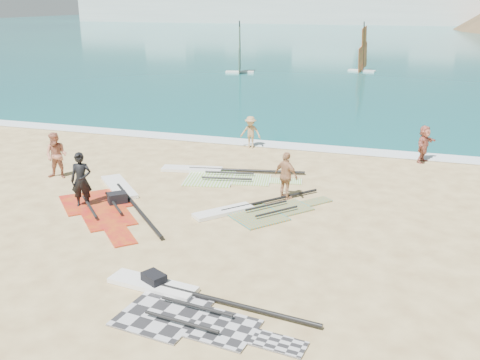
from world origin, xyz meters
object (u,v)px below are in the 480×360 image
(gear_bag_near, at_px, (117,198))
(beachgoer_left, at_px, (56,156))
(rig_red, at_px, (113,201))
(rig_green, at_px, (218,174))
(rig_orange, at_px, (255,210))
(beachgoer_right, at_px, (424,144))
(rig_grey, at_px, (181,304))
(person_wetsuit, at_px, (81,180))
(beachgoer_back, at_px, (286,176))
(beachgoer_mid, at_px, (251,132))
(gear_bag_far, at_px, (154,280))

(gear_bag_near, bearing_deg, beachgoer_left, 153.45)
(rig_red, bearing_deg, rig_green, 103.91)
(rig_orange, relative_size, beachgoer_right, 2.56)
(rig_grey, bearing_deg, person_wetsuit, 147.37)
(rig_red, distance_m, beachgoer_back, 6.05)
(beachgoer_mid, bearing_deg, beachgoer_right, -1.50)
(rig_orange, xyz_separation_m, rig_red, (-4.92, -0.61, 0.00))
(rig_green, distance_m, gear_bag_far, 8.75)
(beachgoer_mid, bearing_deg, person_wetsuit, -111.08)
(rig_grey, distance_m, rig_orange, 6.01)
(beachgoer_back, bearing_deg, beachgoer_right, -98.80)
(beachgoer_mid, bearing_deg, rig_grey, -81.52)
(gear_bag_near, bearing_deg, rig_grey, -48.67)
(gear_bag_far, relative_size, beachgoer_mid, 0.37)
(beachgoer_right, bearing_deg, beachgoer_back, 166.43)
(rig_green, bearing_deg, person_wetsuit, -134.80)
(gear_bag_far, xyz_separation_m, person_wetsuit, (-4.61, 4.04, 0.78))
(rig_green, height_order, beachgoer_mid, beachgoer_mid)
(beachgoer_right, bearing_deg, gear_bag_far, 177.52)
(rig_green, distance_m, rig_red, 4.59)
(gear_bag_far, bearing_deg, person_wetsuit, 138.71)
(person_wetsuit, xyz_separation_m, beachgoer_mid, (3.19, 8.97, -0.19))
(beachgoer_left, distance_m, beachgoer_right, 15.09)
(rig_red, relative_size, gear_bag_near, 9.28)
(gear_bag_far, bearing_deg, beachgoer_back, 76.23)
(rig_green, distance_m, beachgoer_left, 6.30)
(rig_orange, relative_size, beachgoer_left, 2.29)
(beachgoer_left, height_order, beachgoer_mid, beachgoer_left)
(rig_orange, relative_size, gear_bag_far, 7.30)
(beachgoer_back, bearing_deg, rig_grey, 112.76)
(gear_bag_far, height_order, person_wetsuit, person_wetsuit)
(rig_green, height_order, person_wetsuit, person_wetsuit)
(rig_green, bearing_deg, beachgoer_back, -39.27)
(rig_orange, distance_m, beachgoer_right, 9.33)
(beachgoer_mid, bearing_deg, beachgoer_left, -133.57)
(rig_orange, height_order, beachgoer_right, beachgoer_right)
(rig_grey, distance_m, gear_bag_near, 7.06)
(beachgoer_left, bearing_deg, gear_bag_far, -50.87)
(gear_bag_near, height_order, gear_bag_far, gear_bag_near)
(rig_red, relative_size, person_wetsuit, 3.04)
(rig_green, bearing_deg, rig_red, -132.77)
(rig_red, bearing_deg, beachgoer_mid, 119.53)
(beachgoer_left, height_order, beachgoer_right, beachgoer_left)
(rig_green, relative_size, beachgoer_right, 3.66)
(rig_red, distance_m, gear_bag_far, 6.17)
(person_wetsuit, relative_size, beachgoer_back, 1.12)
(rig_grey, bearing_deg, beachgoer_back, 92.05)
(beachgoer_right, bearing_deg, gear_bag_near, 153.31)
(rig_orange, bearing_deg, beachgoer_back, 16.86)
(gear_bag_near, height_order, beachgoer_back, beachgoer_back)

